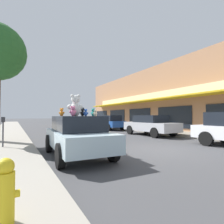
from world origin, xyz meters
The scene contains 15 objects.
ground_plane centered at (0.00, 0.00, 0.00)m, with size 260.00×260.00×0.00m, color #424244.
storefront_row centered at (12.73, 8.31, 3.44)m, with size 12.11×30.92×6.90m.
plush_art_car centered at (-3.60, 0.52, 0.79)m, with size 2.02×4.13×1.47m.
teddy_bear_giant centered at (-3.70, 0.44, 1.85)m, with size 0.58×0.36×0.80m.
teddy_bear_pink centered at (-3.86, 0.21, 1.64)m, with size 0.26×0.17×0.36m.
teddy_bear_orange centered at (-4.16, 0.57, 1.61)m, with size 0.21×0.19×0.29m.
teddy_bear_black centered at (-3.15, 1.24, 1.65)m, with size 0.28×0.21×0.37m.
teddy_bear_blue centered at (-3.04, 1.13, 1.62)m, with size 0.22×0.20×0.31m.
teddy_bear_teal centered at (-2.97, 0.53, 1.62)m, with size 0.19×0.22×0.31m.
teddy_bear_cream centered at (-2.96, 0.35, 1.59)m, with size 0.18×0.11×0.24m.
teddy_bear_brown centered at (-3.47, 1.00, 1.61)m, with size 0.20×0.18×0.28m.
parked_car_far_center centered at (3.58, 4.65, 0.82)m, with size 1.98×4.65×1.55m.
parked_car_far_right centered at (3.58, 11.21, 0.86)m, with size 1.81×4.18×1.58m.
fire_hydrant centered at (-5.72, -3.24, 0.57)m, with size 0.33×0.22×0.79m.
parking_meter centered at (-6.04, 3.04, 0.98)m, with size 0.14×0.10×1.27m.
Camera 1 is at (-5.64, -5.71, 1.46)m, focal length 28.00 mm.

